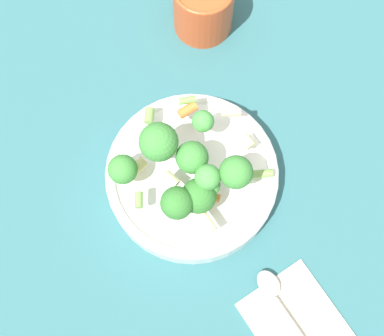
# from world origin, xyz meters

# --- Properties ---
(ground_plane) EXTENTS (3.00, 3.00, 0.00)m
(ground_plane) POSITION_xyz_m (0.00, 0.00, 0.00)
(ground_plane) COLOR #2D6066
(bowl) EXTENTS (0.23, 0.23, 0.04)m
(bowl) POSITION_xyz_m (0.00, 0.00, 0.02)
(bowl) COLOR white
(bowl) RESTS_ON ground_plane
(pasta_salad) EXTENTS (0.19, 0.19, 0.10)m
(pasta_salad) POSITION_xyz_m (0.01, -0.01, 0.09)
(pasta_salad) COLOR #8CB766
(pasta_salad) RESTS_ON bowl
(cup) EXTENTS (0.09, 0.09, 0.09)m
(cup) POSITION_xyz_m (-0.20, 0.16, 0.05)
(cup) COLOR #CC4C23
(cup) RESTS_ON ground_plane
(spoon) EXTENTS (0.18, 0.03, 0.01)m
(spoon) POSITION_xyz_m (0.21, -0.01, 0.01)
(spoon) COLOR silver
(spoon) RESTS_ON napkin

